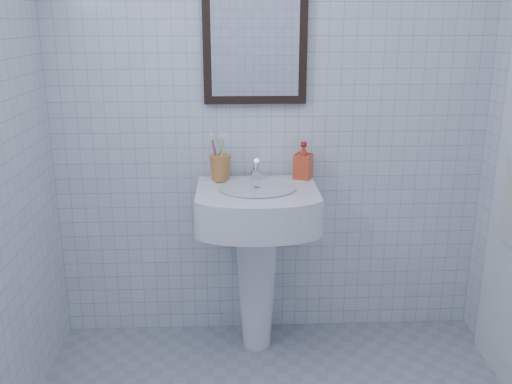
{
  "coord_description": "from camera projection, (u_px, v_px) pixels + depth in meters",
  "views": [
    {
      "loc": [
        -0.2,
        -1.63,
        1.64
      ],
      "look_at": [
        -0.09,
        0.86,
        0.88
      ],
      "focal_mm": 40.0,
      "sensor_mm": 36.0,
      "label": 1
    }
  ],
  "objects": [
    {
      "name": "washbasin",
      "position": [
        257.0,
        241.0,
        2.81
      ],
      "size": [
        0.57,
        0.42,
        0.88
      ],
      "color": "white",
      "rests_on": "ground"
    },
    {
      "name": "wall_mirror",
      "position": [
        255.0,
        39.0,
        2.71
      ],
      "size": [
        0.5,
        0.04,
        0.62
      ],
      "color": "black",
      "rests_on": "wall_back"
    },
    {
      "name": "wall_back",
      "position": [
        272.0,
        101.0,
        2.82
      ],
      "size": [
        2.2,
        0.02,
        2.5
      ],
      "primitive_type": "cube",
      "color": "silver",
      "rests_on": "ground"
    },
    {
      "name": "soap_dispenser",
      "position": [
        303.0,
        160.0,
        2.83
      ],
      "size": [
        0.11,
        0.11,
        0.18
      ],
      "primitive_type": "imported",
      "rotation": [
        0.0,
        0.0,
        -0.42
      ],
      "color": "red",
      "rests_on": "washbasin"
    },
    {
      "name": "toothbrush_cup",
      "position": [
        220.0,
        168.0,
        2.8
      ],
      "size": [
        0.12,
        0.12,
        0.13
      ],
      "primitive_type": null,
      "rotation": [
        0.0,
        0.0,
        0.11
      ],
      "color": "#C57837",
      "rests_on": "washbasin"
    },
    {
      "name": "faucet",
      "position": [
        256.0,
        171.0,
        2.81
      ],
      "size": [
        0.05,
        0.11,
        0.12
      ],
      "color": "silver",
      "rests_on": "washbasin"
    }
  ]
}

